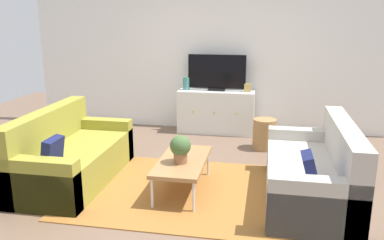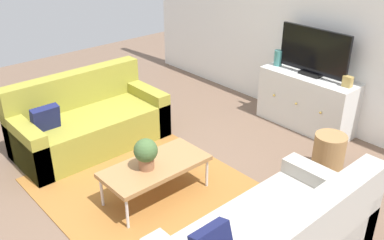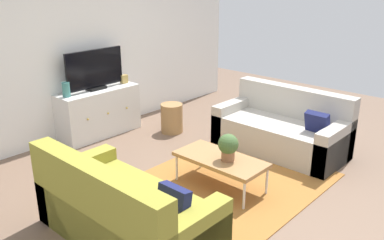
{
  "view_description": "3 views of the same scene",
  "coord_description": "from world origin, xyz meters",
  "px_view_note": "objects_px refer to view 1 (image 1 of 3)",
  "views": [
    {
      "loc": [
        0.86,
        -4.27,
        1.95
      ],
      "look_at": [
        0.0,
        0.32,
        0.72
      ],
      "focal_mm": 37.56,
      "sensor_mm": 36.0,
      "label": 1
    },
    {
      "loc": [
        2.85,
        -2.21,
        2.62
      ],
      "look_at": [
        0.0,
        0.32,
        0.72
      ],
      "focal_mm": 40.01,
      "sensor_mm": 36.0,
      "label": 2
    },
    {
      "loc": [
        -3.4,
        -2.76,
        2.35
      ],
      "look_at": [
        0.0,
        0.32,
        0.72
      ],
      "focal_mm": 38.53,
      "sensor_mm": 36.0,
      "label": 3
    }
  ],
  "objects_px": {
    "flat_screen_tv": "(217,73)",
    "wicker_basket": "(264,134)",
    "glass_vase": "(186,83)",
    "couch_right_side": "(317,175)",
    "couch_left_side": "(67,158)",
    "tv_console": "(216,112)",
    "potted_plant": "(180,148)",
    "mantel_clock": "(248,88)",
    "coffee_table": "(183,162)"
  },
  "relations": [
    {
      "from": "flat_screen_tv",
      "to": "wicker_basket",
      "type": "relative_size",
      "value": 2.1
    },
    {
      "from": "glass_vase",
      "to": "wicker_basket",
      "type": "relative_size",
      "value": 0.46
    },
    {
      "from": "glass_vase",
      "to": "wicker_basket",
      "type": "distance_m",
      "value": 1.64
    },
    {
      "from": "flat_screen_tv",
      "to": "glass_vase",
      "type": "bearing_deg",
      "value": -177.77
    },
    {
      "from": "couch_right_side",
      "to": "flat_screen_tv",
      "type": "xyz_separation_m",
      "value": [
        -1.39,
        2.39,
        0.73
      ]
    },
    {
      "from": "couch_left_side",
      "to": "couch_right_side",
      "type": "distance_m",
      "value": 2.87
    },
    {
      "from": "couch_left_side",
      "to": "tv_console",
      "type": "height_order",
      "value": "couch_left_side"
    },
    {
      "from": "flat_screen_tv",
      "to": "wicker_basket",
      "type": "bearing_deg",
      "value": -42.95
    },
    {
      "from": "couch_left_side",
      "to": "flat_screen_tv",
      "type": "distance_m",
      "value": 2.91
    },
    {
      "from": "couch_right_side",
      "to": "wicker_basket",
      "type": "height_order",
      "value": "couch_right_side"
    },
    {
      "from": "potted_plant",
      "to": "tv_console",
      "type": "xyz_separation_m",
      "value": [
        0.07,
        2.51,
        -0.19
      ]
    },
    {
      "from": "glass_vase",
      "to": "mantel_clock",
      "type": "bearing_deg",
      "value": 0.0
    },
    {
      "from": "coffee_table",
      "to": "wicker_basket",
      "type": "height_order",
      "value": "wicker_basket"
    },
    {
      "from": "glass_vase",
      "to": "couch_left_side",
      "type": "bearing_deg",
      "value": -112.24
    },
    {
      "from": "couch_left_side",
      "to": "coffee_table",
      "type": "xyz_separation_m",
      "value": [
        1.42,
        -0.04,
        0.06
      ]
    },
    {
      "from": "couch_left_side",
      "to": "flat_screen_tv",
      "type": "relative_size",
      "value": 1.84
    },
    {
      "from": "couch_right_side",
      "to": "potted_plant",
      "type": "relative_size",
      "value": 5.65
    },
    {
      "from": "flat_screen_tv",
      "to": "couch_left_side",
      "type": "bearing_deg",
      "value": -121.79
    },
    {
      "from": "coffee_table",
      "to": "flat_screen_tv",
      "type": "height_order",
      "value": "flat_screen_tv"
    },
    {
      "from": "tv_console",
      "to": "glass_vase",
      "type": "height_order",
      "value": "glass_vase"
    },
    {
      "from": "tv_console",
      "to": "couch_left_side",
      "type": "bearing_deg",
      "value": -122.0
    },
    {
      "from": "couch_right_side",
      "to": "flat_screen_tv",
      "type": "bearing_deg",
      "value": 120.13
    },
    {
      "from": "couch_right_side",
      "to": "coffee_table",
      "type": "bearing_deg",
      "value": -178.62
    },
    {
      "from": "potted_plant",
      "to": "wicker_basket",
      "type": "relative_size",
      "value": 0.69
    },
    {
      "from": "couch_left_side",
      "to": "potted_plant",
      "type": "bearing_deg",
      "value": -5.55
    },
    {
      "from": "potted_plant",
      "to": "coffee_table",
      "type": "bearing_deg",
      "value": 89.29
    },
    {
      "from": "coffee_table",
      "to": "flat_screen_tv",
      "type": "distance_m",
      "value": 2.52
    },
    {
      "from": "couch_left_side",
      "to": "tv_console",
      "type": "xyz_separation_m",
      "value": [
        1.48,
        2.37,
        0.07
      ]
    },
    {
      "from": "couch_right_side",
      "to": "tv_console",
      "type": "bearing_deg",
      "value": 120.34
    },
    {
      "from": "couch_right_side",
      "to": "mantel_clock",
      "type": "relative_size",
      "value": 13.54
    },
    {
      "from": "potted_plant",
      "to": "flat_screen_tv",
      "type": "distance_m",
      "value": 2.57
    },
    {
      "from": "coffee_table",
      "to": "wicker_basket",
      "type": "xyz_separation_m",
      "value": [
        0.89,
        1.67,
        -0.12
      ]
    },
    {
      "from": "glass_vase",
      "to": "wicker_basket",
      "type": "height_order",
      "value": "glass_vase"
    },
    {
      "from": "coffee_table",
      "to": "glass_vase",
      "type": "xyz_separation_m",
      "value": [
        -0.44,
        2.41,
        0.47
      ]
    },
    {
      "from": "couch_left_side",
      "to": "glass_vase",
      "type": "relative_size",
      "value": 8.47
    },
    {
      "from": "mantel_clock",
      "to": "couch_left_side",
      "type": "bearing_deg",
      "value": -130.06
    },
    {
      "from": "couch_right_side",
      "to": "wicker_basket",
      "type": "distance_m",
      "value": 1.73
    },
    {
      "from": "tv_console",
      "to": "flat_screen_tv",
      "type": "xyz_separation_m",
      "value": [
        -0.0,
        0.02,
        0.65
      ]
    },
    {
      "from": "glass_vase",
      "to": "potted_plant",
      "type": "bearing_deg",
      "value": -79.99
    },
    {
      "from": "potted_plant",
      "to": "couch_right_side",
      "type": "bearing_deg",
      "value": 5.38
    },
    {
      "from": "tv_console",
      "to": "glass_vase",
      "type": "xyz_separation_m",
      "value": [
        -0.51,
        0.0,
        0.46
      ]
    },
    {
      "from": "potted_plant",
      "to": "tv_console",
      "type": "relative_size",
      "value": 0.25
    },
    {
      "from": "coffee_table",
      "to": "potted_plant",
      "type": "height_order",
      "value": "potted_plant"
    },
    {
      "from": "glass_vase",
      "to": "mantel_clock",
      "type": "relative_size",
      "value": 1.6
    },
    {
      "from": "couch_right_side",
      "to": "flat_screen_tv",
      "type": "height_order",
      "value": "flat_screen_tv"
    },
    {
      "from": "coffee_table",
      "to": "mantel_clock",
      "type": "relative_size",
      "value": 8.14
    },
    {
      "from": "flat_screen_tv",
      "to": "tv_console",
      "type": "bearing_deg",
      "value": -90.0
    },
    {
      "from": "tv_console",
      "to": "wicker_basket",
      "type": "xyz_separation_m",
      "value": [
        0.82,
        -0.74,
        -0.13
      ]
    },
    {
      "from": "couch_left_side",
      "to": "mantel_clock",
      "type": "bearing_deg",
      "value": 49.94
    },
    {
      "from": "couch_left_side",
      "to": "potted_plant",
      "type": "xyz_separation_m",
      "value": [
        1.41,
        -0.14,
        0.26
      ]
    }
  ]
}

